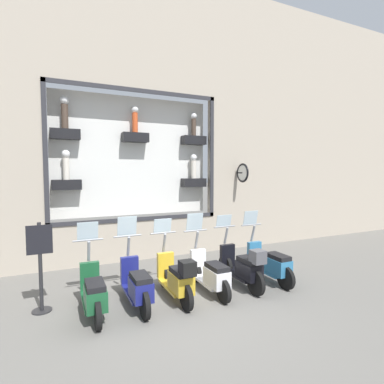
# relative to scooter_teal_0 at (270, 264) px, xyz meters

# --- Properties ---
(ground_plane) EXTENTS (120.00, 120.00, 0.00)m
(ground_plane) POSITION_rel_scooter_teal_0_xyz_m (-0.33, 2.43, -0.44)
(ground_plane) COLOR #66635E
(building_facade) EXTENTS (1.24, 36.00, 8.67)m
(building_facade) POSITION_rel_scooter_teal_0_xyz_m (3.27, 2.43, 3.96)
(building_facade) COLOR #ADA08E
(building_facade) RESTS_ON ground_plane
(scooter_teal_0) EXTENTS (1.81, 0.61, 1.64)m
(scooter_teal_0) POSITION_rel_scooter_teal_0_xyz_m (0.00, 0.00, 0.00)
(scooter_teal_0) COLOR black
(scooter_teal_0) RESTS_ON ground_plane
(scooter_black_1) EXTENTS (1.81, 0.60, 1.58)m
(scooter_black_1) POSITION_rel_scooter_teal_0_xyz_m (-0.06, 0.82, 0.05)
(scooter_black_1) COLOR black
(scooter_black_1) RESTS_ON ground_plane
(scooter_white_2) EXTENTS (1.80, 0.60, 1.67)m
(scooter_white_2) POSITION_rel_scooter_teal_0_xyz_m (-0.00, 1.64, -0.01)
(scooter_white_2) COLOR black
(scooter_white_2) RESTS_ON ground_plane
(scooter_yellow_3) EXTENTS (1.80, 0.61, 1.59)m
(scooter_yellow_3) POSITION_rel_scooter_teal_0_xyz_m (-0.06, 2.46, 0.04)
(scooter_yellow_3) COLOR black
(scooter_yellow_3) RESTS_ON ground_plane
(scooter_navy_4) EXTENTS (1.81, 0.60, 1.70)m
(scooter_navy_4) POSITION_rel_scooter_teal_0_xyz_m (0.00, 3.28, 0.00)
(scooter_navy_4) COLOR black
(scooter_navy_4) RESTS_ON ground_plane
(scooter_green_5) EXTENTS (1.80, 0.60, 1.63)m
(scooter_green_5) POSITION_rel_scooter_teal_0_xyz_m (-0.00, 4.10, -0.01)
(scooter_green_5) COLOR black
(scooter_green_5) RESTS_ON ground_plane
(shop_sign_post) EXTENTS (0.36, 0.45, 1.72)m
(shop_sign_post) POSITION_rel_scooter_teal_0_xyz_m (0.57, 4.99, 0.49)
(shop_sign_post) COLOR #232326
(shop_sign_post) RESTS_ON ground_plane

